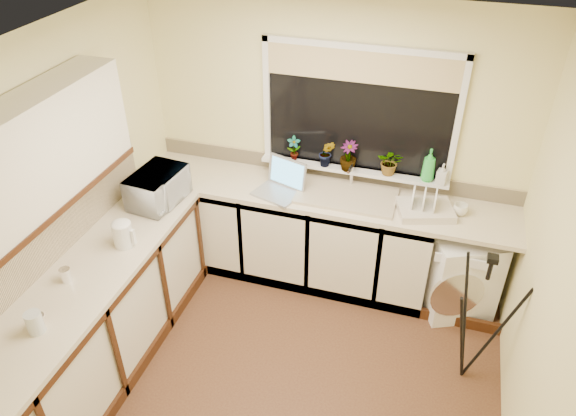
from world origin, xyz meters
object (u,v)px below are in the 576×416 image
at_px(washing_machine, 459,271).
at_px(plant_d, 390,162).
at_px(plant_a, 294,148).
at_px(cup_left, 39,320).
at_px(laptop, 281,184).
at_px(plant_b, 327,153).
at_px(kettle, 123,235).
at_px(glass_jug, 35,322).
at_px(plant_c, 348,156).
at_px(dish_rack, 425,210).
at_px(cup_back, 460,209).
at_px(soap_bottle_clear, 442,174).
at_px(soap_bottle_green, 429,165).
at_px(steel_jar, 66,275).
at_px(tripod, 476,320).
at_px(microwave, 158,188).

distance_m(washing_machine, plant_d, 1.08).
distance_m(plant_a, cup_left, 2.40).
bearing_deg(laptop, plant_b, 59.04).
distance_m(kettle, glass_jug, 0.90).
height_order(plant_b, plant_c, plant_c).
height_order(dish_rack, cup_left, cup_left).
bearing_deg(glass_jug, cup_back, 40.45).
bearing_deg(soap_bottle_clear, cup_back, -44.83).
distance_m(washing_machine, plant_a, 1.73).
relative_size(soap_bottle_green, cup_back, 2.39).
bearing_deg(cup_back, steel_jar, -147.46).
bearing_deg(washing_machine, tripod, -105.14).
bearing_deg(cup_left, dish_rack, 41.95).
distance_m(tripod, soap_bottle_clear, 1.20).
bearing_deg(washing_machine, laptop, 157.30).
bearing_deg(plant_b, laptop, -139.06).
bearing_deg(cup_left, tripod, 24.26).
xyz_separation_m(kettle, plant_b, (1.19, 1.31, 0.18)).
distance_m(plant_b, soap_bottle_clear, 0.96).
height_order(laptop, cup_left, laptop).
bearing_deg(microwave, cup_left, -176.02).
height_order(tripod, glass_jug, tripod).
bearing_deg(steel_jar, glass_jug, -76.34).
relative_size(tripod, soap_bottle_green, 4.15).
xyz_separation_m(tripod, steel_jar, (-2.70, -0.78, 0.37)).
bearing_deg(kettle, tripod, 7.22).
distance_m(laptop, plant_d, 0.92).
height_order(kettle, microwave, microwave).
height_order(laptop, microwave, same).
bearing_deg(glass_jug, plant_d, 51.53).
relative_size(washing_machine, glass_jug, 5.18).
bearing_deg(plant_d, kettle, -142.12).
xyz_separation_m(laptop, cup_back, (1.45, 0.09, -0.03)).
bearing_deg(dish_rack, plant_a, 148.73).
height_order(tripod, cup_back, tripod).
distance_m(tripod, glass_jug, 2.89).
relative_size(glass_jug, steel_jar, 1.44).
bearing_deg(plant_a, plant_b, -4.43).
bearing_deg(glass_jug, washing_machine, 38.68).
xyz_separation_m(kettle, cup_left, (-0.07, -0.85, -0.05)).
distance_m(steel_jar, plant_b, 2.24).
distance_m(plant_c, soap_bottle_green, 0.66).
distance_m(dish_rack, steel_jar, 2.69).
xyz_separation_m(microwave, plant_a, (0.92, 0.74, 0.12)).
bearing_deg(laptop, soap_bottle_clear, 30.18).
relative_size(plant_b, cup_left, 2.78).
bearing_deg(soap_bottle_clear, cup_left, -135.65).
relative_size(laptop, glass_jug, 3.05).
bearing_deg(cup_back, glass_jug, -139.55).
relative_size(steel_jar, soap_bottle_clear, 0.58).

